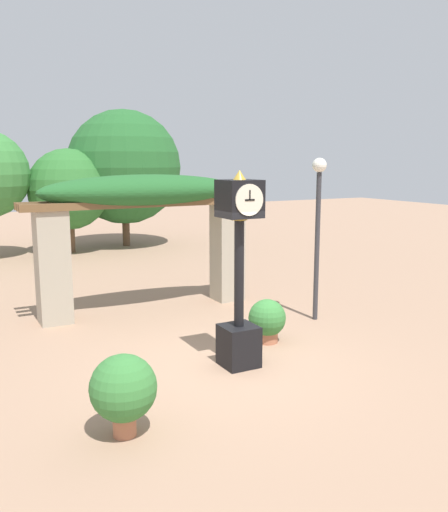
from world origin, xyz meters
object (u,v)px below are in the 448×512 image
object	(u,v)px
pedestal_clock	(239,273)
potted_plant_near_left	(267,320)
potted_plant_near_right	(123,389)
lamp_post	(318,212)

from	to	relation	value
pedestal_clock	potted_plant_near_left	xyz separation A→B (m)	(1.01, 0.75, -1.10)
pedestal_clock	potted_plant_near_left	bearing A→B (deg)	36.37
pedestal_clock	potted_plant_near_right	bearing A→B (deg)	-150.36
pedestal_clock	lamp_post	xyz separation A→B (m)	(2.68, 1.50, 0.71)
potted_plant_near_left	potted_plant_near_right	xyz separation A→B (m)	(-3.33, -2.07, 0.16)
pedestal_clock	lamp_post	bearing A→B (deg)	29.22
pedestal_clock	potted_plant_near_left	distance (m)	1.67
potted_plant_near_left	potted_plant_near_right	size ratio (longest dim) A/B	0.79
pedestal_clock	potted_plant_near_left	size ratio (longest dim) A/B	3.92
potted_plant_near_right	lamp_post	bearing A→B (deg)	29.42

